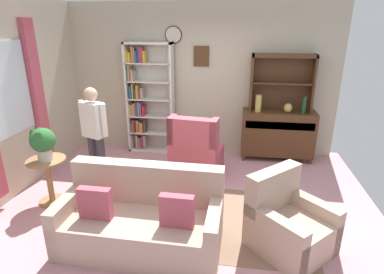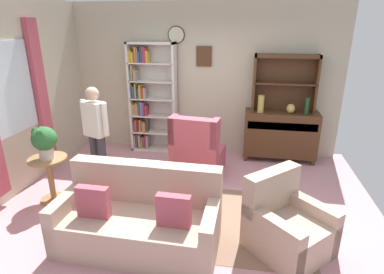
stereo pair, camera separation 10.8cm
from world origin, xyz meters
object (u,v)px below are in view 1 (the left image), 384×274
(bookshelf, at_px, (147,100))
(vase_tall, at_px, (258,103))
(vase_round, at_px, (288,108))
(wingback_chair, at_px, (196,154))
(couch_floral, at_px, (142,221))
(sideboard, at_px, (278,133))
(bottle_wine, at_px, (304,105))
(book_stack, at_px, (163,177))
(sideboard_hutch, at_px, (282,75))
(armchair_floral, at_px, (288,225))
(coffee_table, at_px, (156,186))
(plant_stand, at_px, (49,176))
(person_reading, at_px, (94,131))
(potted_plant_large, at_px, (42,142))

(bookshelf, relative_size, vase_tall, 6.89)
(vase_round, xyz_separation_m, wingback_chair, (-1.53, -0.84, -0.62))
(couch_floral, bearing_deg, sideboard, 57.42)
(bottle_wine, height_order, book_stack, bottle_wine)
(couch_floral, bearing_deg, sideboard_hutch, 58.41)
(armchair_floral, xyz_separation_m, coffee_table, (-1.67, 0.54, 0.06))
(vase_tall, bearing_deg, plant_stand, -145.83)
(vase_round, distance_m, book_stack, 2.68)
(person_reading, xyz_separation_m, coffee_table, (1.06, -0.54, -0.55))
(wingback_chair, bearing_deg, coffee_table, -109.13)
(couch_floral, height_order, coffee_table, couch_floral)
(bottle_wine, bearing_deg, couch_floral, -128.88)
(sideboard, bearing_deg, person_reading, -152.46)
(vase_round, relative_size, book_stack, 0.80)
(vase_round, height_order, plant_stand, vase_round)
(plant_stand, xyz_separation_m, potted_plant_large, (0.01, -0.02, 0.52))
(bookshelf, xyz_separation_m, vase_tall, (2.11, -0.16, 0.04))
(person_reading, bearing_deg, coffee_table, -27.14)
(book_stack, bearing_deg, vase_round, 45.63)
(sideboard, distance_m, plant_stand, 3.91)
(vase_tall, bearing_deg, potted_plant_large, -145.39)
(bottle_wine, bearing_deg, coffee_table, -138.36)
(sideboard_hutch, distance_m, wingback_chair, 2.09)
(sideboard, bearing_deg, book_stack, -131.28)
(wingback_chair, distance_m, plant_stand, 2.24)
(potted_plant_large, bearing_deg, coffee_table, 2.36)
(couch_floral, xyz_separation_m, potted_plant_large, (-1.54, 0.67, 0.62))
(sideboard_hutch, bearing_deg, potted_plant_large, -146.34)
(vase_tall, bearing_deg, sideboard, 11.63)
(couch_floral, height_order, person_reading, person_reading)
(bookshelf, distance_m, sideboard_hutch, 2.55)
(bottle_wine, bearing_deg, sideboard, 167.11)
(vase_round, height_order, couch_floral, vase_round)
(armchair_floral, distance_m, person_reading, 3.00)
(bookshelf, relative_size, sideboard_hutch, 1.91)
(vase_round, relative_size, person_reading, 0.11)
(vase_tall, distance_m, potted_plant_large, 3.55)
(couch_floral, distance_m, wingback_chair, 1.90)
(couch_floral, xyz_separation_m, plant_stand, (-1.55, 0.69, 0.10))
(bookshelf, relative_size, bottle_wine, 6.95)
(plant_stand, relative_size, potted_plant_large, 1.46)
(plant_stand, bearing_deg, vase_tall, 34.17)
(wingback_chair, xyz_separation_m, book_stack, (-0.31, -1.04, 0.08))
(sideboard_hutch, relative_size, person_reading, 0.71)
(coffee_table, height_order, book_stack, book_stack)
(wingback_chair, bearing_deg, bookshelf, 138.05)
(bottle_wine, height_order, wingback_chair, bottle_wine)
(vase_round, height_order, bottle_wine, bottle_wine)
(plant_stand, bearing_deg, bookshelf, 69.14)
(sideboard, height_order, vase_tall, vase_tall)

